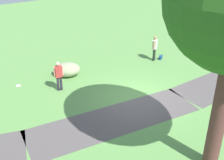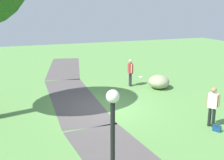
{
  "view_description": "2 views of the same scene",
  "coord_description": "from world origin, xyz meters",
  "px_view_note": "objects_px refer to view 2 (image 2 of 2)",
  "views": [
    {
      "loc": [
        7.52,
        10.4,
        7.79
      ],
      "look_at": [
        1.14,
        -0.6,
        1.05
      ],
      "focal_mm": 46.87,
      "sensor_mm": 36.0,
      "label": 1
    },
    {
      "loc": [
        -12.43,
        4.22,
        4.78
      ],
      "look_at": [
        0.22,
        -0.47,
        1.28
      ],
      "focal_mm": 46.39,
      "sensor_mm": 36.0,
      "label": 2
    }
  ],
  "objects_px": {
    "lawn_boulder": "(159,82)",
    "backpack_by_boulder": "(160,82)",
    "handbag_on_grass": "(217,128)",
    "lamp_post": "(113,143)",
    "woman_with_handbag": "(213,104)",
    "frisbee_on_grass": "(141,77)",
    "man_near_boulder": "(130,71)"
  },
  "relations": [
    {
      "from": "frisbee_on_grass",
      "to": "man_near_boulder",
      "type": "bearing_deg",
      "value": 138.96
    },
    {
      "from": "backpack_by_boulder",
      "to": "frisbee_on_grass",
      "type": "distance_m",
      "value": 2.28
    },
    {
      "from": "woman_with_handbag",
      "to": "frisbee_on_grass",
      "type": "distance_m",
      "value": 8.65
    },
    {
      "from": "handbag_on_grass",
      "to": "backpack_by_boulder",
      "type": "height_order",
      "value": "backpack_by_boulder"
    },
    {
      "from": "man_near_boulder",
      "to": "handbag_on_grass",
      "type": "distance_m",
      "value": 7.26
    },
    {
      "from": "woman_with_handbag",
      "to": "handbag_on_grass",
      "type": "relative_size",
      "value": 4.48
    },
    {
      "from": "lamp_post",
      "to": "woman_with_handbag",
      "type": "bearing_deg",
      "value": -57.33
    },
    {
      "from": "lamp_post",
      "to": "woman_with_handbag",
      "type": "height_order",
      "value": "lamp_post"
    },
    {
      "from": "lawn_boulder",
      "to": "handbag_on_grass",
      "type": "height_order",
      "value": "lawn_boulder"
    },
    {
      "from": "lamp_post",
      "to": "lawn_boulder",
      "type": "xyz_separation_m",
      "value": [
        9.29,
        -6.38,
        -1.56
      ]
    },
    {
      "from": "man_near_boulder",
      "to": "backpack_by_boulder",
      "type": "distance_m",
      "value": 2.02
    },
    {
      "from": "woman_with_handbag",
      "to": "backpack_by_boulder",
      "type": "bearing_deg",
      "value": -10.83
    },
    {
      "from": "woman_with_handbag",
      "to": "backpack_by_boulder",
      "type": "distance_m",
      "value": 6.44
    },
    {
      "from": "lamp_post",
      "to": "frisbee_on_grass",
      "type": "height_order",
      "value": "lamp_post"
    },
    {
      "from": "man_near_boulder",
      "to": "lamp_post",
      "type": "bearing_deg",
      "value": 154.2
    },
    {
      "from": "lamp_post",
      "to": "man_near_boulder",
      "type": "bearing_deg",
      "value": -25.8
    },
    {
      "from": "woman_with_handbag",
      "to": "backpack_by_boulder",
      "type": "xyz_separation_m",
      "value": [
        6.28,
        -1.2,
        -0.76
      ]
    },
    {
      "from": "lawn_boulder",
      "to": "woman_with_handbag",
      "type": "distance_m",
      "value": 5.78
    },
    {
      "from": "woman_with_handbag",
      "to": "handbag_on_grass",
      "type": "height_order",
      "value": "woman_with_handbag"
    },
    {
      "from": "handbag_on_grass",
      "to": "backpack_by_boulder",
      "type": "bearing_deg",
      "value": -10.94
    },
    {
      "from": "lamp_post",
      "to": "woman_with_handbag",
      "type": "relative_size",
      "value": 1.89
    },
    {
      "from": "lamp_post",
      "to": "handbag_on_grass",
      "type": "xyz_separation_m",
      "value": [
        3.11,
        -5.49,
        -1.81
      ]
    },
    {
      "from": "frisbee_on_grass",
      "to": "lamp_post",
      "type": "bearing_deg",
      "value": 151.56
    },
    {
      "from": "lamp_post",
      "to": "lawn_boulder",
      "type": "bearing_deg",
      "value": -34.49
    },
    {
      "from": "man_near_boulder",
      "to": "frisbee_on_grass",
      "type": "bearing_deg",
      "value": -41.04
    },
    {
      "from": "woman_with_handbag",
      "to": "man_near_boulder",
      "type": "distance_m",
      "value": 6.74
    },
    {
      "from": "woman_with_handbag",
      "to": "man_near_boulder",
      "type": "xyz_separation_m",
      "value": [
        6.72,
        0.62,
        -0.0
      ]
    },
    {
      "from": "handbag_on_grass",
      "to": "backpack_by_boulder",
      "type": "relative_size",
      "value": 0.92
    },
    {
      "from": "lawn_boulder",
      "to": "frisbee_on_grass",
      "type": "relative_size",
      "value": 7.03
    },
    {
      "from": "handbag_on_grass",
      "to": "lamp_post",
      "type": "bearing_deg",
      "value": 119.51
    },
    {
      "from": "handbag_on_grass",
      "to": "backpack_by_boulder",
      "type": "distance_m",
      "value": 6.89
    },
    {
      "from": "lawn_boulder",
      "to": "backpack_by_boulder",
      "type": "relative_size",
      "value": 4.64
    }
  ]
}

